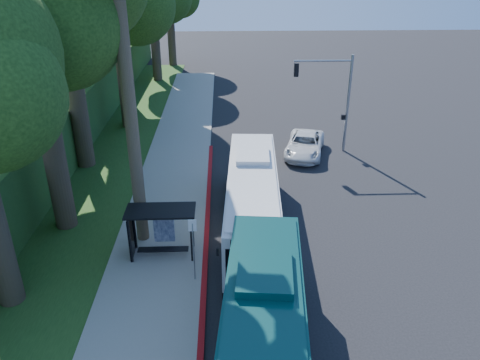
{
  "coord_description": "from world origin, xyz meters",
  "views": [
    {
      "loc": [
        -4.02,
        -21.83,
        13.14
      ],
      "look_at": [
        -3.18,
        1.0,
        2.07
      ],
      "focal_mm": 35.0,
      "sensor_mm": 36.0,
      "label": 1
    }
  ],
  "objects_px": {
    "bus_shelter": "(156,222)",
    "pickup": "(305,145)",
    "teal_bus": "(263,354)",
    "white_bus": "(252,198)"
  },
  "relations": [
    {
      "from": "bus_shelter",
      "to": "pickup",
      "type": "relative_size",
      "value": 0.59
    },
    {
      "from": "teal_bus",
      "to": "bus_shelter",
      "type": "bearing_deg",
      "value": 123.66
    },
    {
      "from": "teal_bus",
      "to": "pickup",
      "type": "height_order",
      "value": "teal_bus"
    },
    {
      "from": "teal_bus",
      "to": "white_bus",
      "type": "bearing_deg",
      "value": 93.99
    },
    {
      "from": "pickup",
      "to": "bus_shelter",
      "type": "bearing_deg",
      "value": -111.34
    },
    {
      "from": "bus_shelter",
      "to": "teal_bus",
      "type": "height_order",
      "value": "teal_bus"
    },
    {
      "from": "white_bus",
      "to": "pickup",
      "type": "height_order",
      "value": "white_bus"
    },
    {
      "from": "white_bus",
      "to": "pickup",
      "type": "bearing_deg",
      "value": 69.33
    },
    {
      "from": "white_bus",
      "to": "pickup",
      "type": "xyz_separation_m",
      "value": [
        4.4,
        9.88,
        -0.97
      ]
    },
    {
      "from": "bus_shelter",
      "to": "teal_bus",
      "type": "xyz_separation_m",
      "value": [
        4.34,
        -8.19,
        -0.0
      ]
    }
  ]
}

